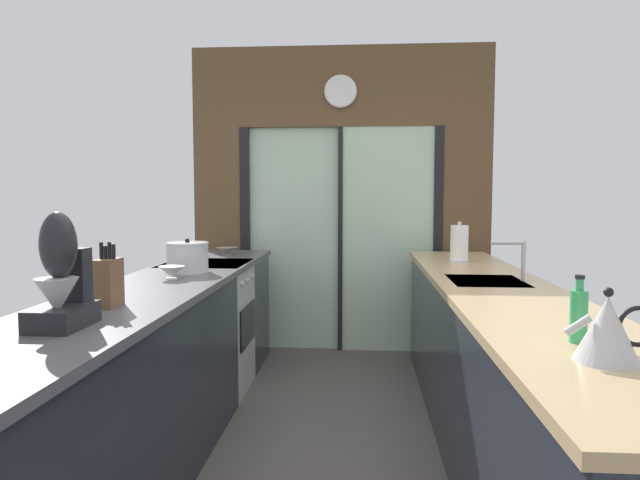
{
  "coord_description": "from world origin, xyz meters",
  "views": [
    {
      "loc": [
        0.19,
        -2.65,
        1.4
      ],
      "look_at": [
        -0.05,
        0.62,
        1.14
      ],
      "focal_mm": 31.72,
      "sensor_mm": 36.0,
      "label": 1
    }
  ],
  "objects_px": {
    "stock_pot": "(188,257)",
    "knife_block": "(108,282)",
    "paper_towel_roll": "(459,244)",
    "soap_bottle": "(579,315)",
    "mixing_bowl_far": "(227,251)",
    "kettle": "(608,329)",
    "mixing_bowl_mid": "(172,272)",
    "stand_mixer": "(62,283)",
    "oven_range": "(207,327)"
  },
  "relations": [
    {
      "from": "mixing_bowl_far",
      "to": "kettle",
      "type": "height_order",
      "value": "kettle"
    },
    {
      "from": "stand_mixer",
      "to": "paper_towel_roll",
      "type": "xyz_separation_m",
      "value": [
        1.78,
        2.16,
        -0.03
      ]
    },
    {
      "from": "stand_mixer",
      "to": "oven_range",
      "type": "bearing_deg",
      "value": 90.54
    },
    {
      "from": "oven_range",
      "to": "mixing_bowl_far",
      "type": "relative_size",
      "value": 5.42
    },
    {
      "from": "mixing_bowl_mid",
      "to": "knife_block",
      "type": "bearing_deg",
      "value": -90.0
    },
    {
      "from": "kettle",
      "to": "stand_mixer",
      "type": "bearing_deg",
      "value": 170.59
    },
    {
      "from": "oven_range",
      "to": "kettle",
      "type": "height_order",
      "value": "kettle"
    },
    {
      "from": "mixing_bowl_mid",
      "to": "stand_mixer",
      "type": "bearing_deg",
      "value": -90.0
    },
    {
      "from": "soap_bottle",
      "to": "oven_range",
      "type": "bearing_deg",
      "value": 131.35
    },
    {
      "from": "stock_pot",
      "to": "soap_bottle",
      "type": "height_order",
      "value": "soap_bottle"
    },
    {
      "from": "soap_bottle",
      "to": "paper_towel_roll",
      "type": "relative_size",
      "value": 0.76
    },
    {
      "from": "paper_towel_roll",
      "to": "kettle",
      "type": "bearing_deg",
      "value": -89.95
    },
    {
      "from": "mixing_bowl_far",
      "to": "paper_towel_roll",
      "type": "xyz_separation_m",
      "value": [
        1.78,
        -0.35,
        0.1
      ]
    },
    {
      "from": "mixing_bowl_far",
      "to": "paper_towel_roll",
      "type": "relative_size",
      "value": 0.58
    },
    {
      "from": "oven_range",
      "to": "soap_bottle",
      "type": "height_order",
      "value": "soap_bottle"
    },
    {
      "from": "kettle",
      "to": "soap_bottle",
      "type": "bearing_deg",
      "value": 90.57
    },
    {
      "from": "stock_pot",
      "to": "paper_towel_roll",
      "type": "xyz_separation_m",
      "value": [
        1.78,
        0.69,
        0.04
      ]
    },
    {
      "from": "oven_range",
      "to": "mixing_bowl_far",
      "type": "distance_m",
      "value": 0.75
    },
    {
      "from": "knife_block",
      "to": "soap_bottle",
      "type": "xyz_separation_m",
      "value": [
        1.78,
        -0.46,
        -0.02
      ]
    },
    {
      "from": "kettle",
      "to": "soap_bottle",
      "type": "xyz_separation_m",
      "value": [
        -0.0,
        0.21,
        -0.0
      ]
    },
    {
      "from": "stand_mixer",
      "to": "paper_towel_roll",
      "type": "bearing_deg",
      "value": 50.54
    },
    {
      "from": "stock_pot",
      "to": "mixing_bowl_far",
      "type": "bearing_deg",
      "value": 90.0
    },
    {
      "from": "stand_mixer",
      "to": "paper_towel_roll",
      "type": "distance_m",
      "value": 2.8
    },
    {
      "from": "oven_range",
      "to": "soap_bottle",
      "type": "bearing_deg",
      "value": -48.65
    },
    {
      "from": "mixing_bowl_far",
      "to": "stand_mixer",
      "type": "xyz_separation_m",
      "value": [
        0.0,
        -2.52,
        0.13
      ]
    },
    {
      "from": "mixing_bowl_far",
      "to": "paper_towel_roll",
      "type": "distance_m",
      "value": 1.82
    },
    {
      "from": "kettle",
      "to": "paper_towel_roll",
      "type": "relative_size",
      "value": 0.92
    },
    {
      "from": "stock_pot",
      "to": "knife_block",
      "type": "bearing_deg",
      "value": -90.0
    },
    {
      "from": "stock_pot",
      "to": "paper_towel_roll",
      "type": "height_order",
      "value": "paper_towel_roll"
    },
    {
      "from": "knife_block",
      "to": "paper_towel_roll",
      "type": "distance_m",
      "value": 2.52
    },
    {
      "from": "kettle",
      "to": "soap_bottle",
      "type": "height_order",
      "value": "soap_bottle"
    },
    {
      "from": "stand_mixer",
      "to": "kettle",
      "type": "height_order",
      "value": "stand_mixer"
    },
    {
      "from": "knife_block",
      "to": "paper_towel_roll",
      "type": "bearing_deg",
      "value": 45.13
    },
    {
      "from": "mixing_bowl_mid",
      "to": "stand_mixer",
      "type": "xyz_separation_m",
      "value": [
        0.0,
        -1.18,
        0.12
      ]
    },
    {
      "from": "mixing_bowl_far",
      "to": "kettle",
      "type": "xyz_separation_m",
      "value": [
        1.78,
        -2.81,
        0.06
      ]
    },
    {
      "from": "kettle",
      "to": "soap_bottle",
      "type": "distance_m",
      "value": 0.21
    },
    {
      "from": "knife_block",
      "to": "kettle",
      "type": "relative_size",
      "value": 1.04
    },
    {
      "from": "knife_block",
      "to": "stock_pot",
      "type": "distance_m",
      "value": 1.1
    },
    {
      "from": "mixing_bowl_mid",
      "to": "mixing_bowl_far",
      "type": "relative_size",
      "value": 0.89
    },
    {
      "from": "mixing_bowl_mid",
      "to": "knife_block",
      "type": "distance_m",
      "value": 0.81
    },
    {
      "from": "stock_pot",
      "to": "soap_bottle",
      "type": "distance_m",
      "value": 2.37
    },
    {
      "from": "stock_pot",
      "to": "soap_bottle",
      "type": "relative_size",
      "value": 1.17
    },
    {
      "from": "mixing_bowl_mid",
      "to": "paper_towel_roll",
      "type": "height_order",
      "value": "paper_towel_roll"
    },
    {
      "from": "soap_bottle",
      "to": "paper_towel_roll",
      "type": "height_order",
      "value": "paper_towel_roll"
    },
    {
      "from": "knife_block",
      "to": "kettle",
      "type": "bearing_deg",
      "value": -20.6
    },
    {
      "from": "oven_range",
      "to": "kettle",
      "type": "bearing_deg",
      "value": -51.41
    },
    {
      "from": "oven_range",
      "to": "paper_towel_roll",
      "type": "xyz_separation_m",
      "value": [
        1.8,
        0.2,
        0.59
      ]
    },
    {
      "from": "stand_mixer",
      "to": "mixing_bowl_far",
      "type": "bearing_deg",
      "value": 90.0
    },
    {
      "from": "stock_pot",
      "to": "paper_towel_roll",
      "type": "relative_size",
      "value": 0.89
    },
    {
      "from": "soap_bottle",
      "to": "knife_block",
      "type": "bearing_deg",
      "value": 165.58
    }
  ]
}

